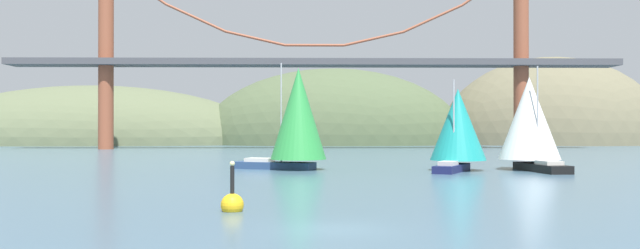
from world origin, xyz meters
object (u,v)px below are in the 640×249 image
(sailboat_white_mainsail, at_px, (530,120))
(channel_buoy, at_px, (232,204))
(sailboat_teal_sail, at_px, (458,126))
(sailboat_green_sail, at_px, (297,116))

(sailboat_white_mainsail, height_order, channel_buoy, sailboat_white_mainsail)
(channel_buoy, bearing_deg, sailboat_white_mainsail, 50.32)
(sailboat_white_mainsail, relative_size, sailboat_teal_sail, 1.08)
(sailboat_teal_sail, height_order, sailboat_green_sail, sailboat_green_sail)
(sailboat_white_mainsail, distance_m, sailboat_teal_sail, 7.11)
(sailboat_white_mainsail, xyz_separation_m, sailboat_green_sail, (-22.06, 0.85, 0.40))
(sailboat_teal_sail, relative_size, sailboat_green_sail, 0.87)
(sailboat_teal_sail, bearing_deg, sailboat_white_mainsail, 6.15)
(sailboat_white_mainsail, bearing_deg, sailboat_teal_sail, -173.85)
(sailboat_white_mainsail, relative_size, channel_buoy, 3.68)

